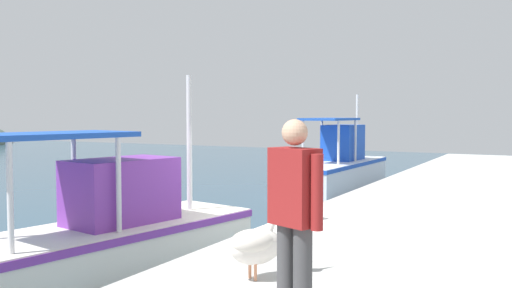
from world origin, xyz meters
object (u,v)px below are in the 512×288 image
Objects in this scene: fishing_boat_second at (87,241)px; fisherman_standing at (294,214)px; mooring_bollard_second at (306,206)px; pelican at (256,243)px; fishing_boat_third at (336,168)px.

fishing_boat_second is 5.13m from fisherman_standing.
mooring_bollard_second is at bearing -47.63° from fishing_boat_second.
mooring_bollard_second is (3.45, 0.85, -0.16)m from pelican.
fishing_boat_third is 6.49× the size of pelican.
fisherman_standing is at bearing -115.54° from fishing_boat_second.
fishing_boat_second reaches higher than pelican.
fishing_boat_third reaches higher than fisherman_standing.
fisherman_standing is 5.01m from mooring_bollard_second.
mooring_bollard_second is at bearing 21.59° from fisherman_standing.
pelican reaches higher than mooring_bollard_second.
mooring_bollard_second is at bearing 13.80° from pelican.
mooring_bollard_second is (-9.51, -2.86, 0.30)m from fishing_boat_third.
pelican is 1.62m from fisherman_standing.
fishing_boat_second is 3.66× the size of fisherman_standing.
pelican is 3.56m from mooring_bollard_second.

